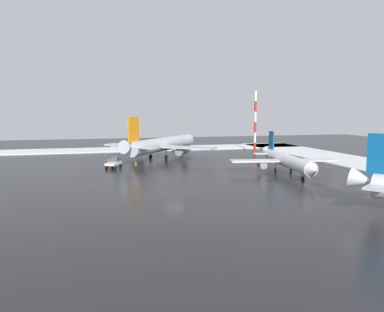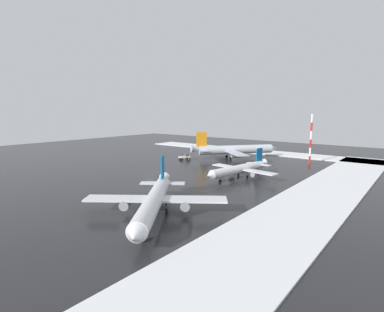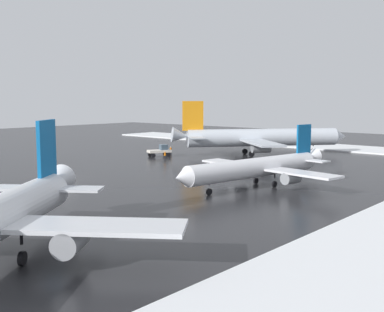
# 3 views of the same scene
# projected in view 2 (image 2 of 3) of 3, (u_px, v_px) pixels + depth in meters

# --- Properties ---
(ground_plane) EXTENTS (240.00, 240.00, 0.00)m
(ground_plane) POSITION_uv_depth(u_px,v_px,m) (149.00, 173.00, 94.75)
(ground_plane) COLOR #232326
(snow_bank_far) EXTENTS (152.00, 16.00, 0.32)m
(snow_bank_far) POSITION_uv_depth(u_px,v_px,m) (312.00, 202.00, 64.08)
(snow_bank_far) COLOR white
(snow_bank_far) RESTS_ON ground_plane
(snow_bank_right) EXTENTS (14.00, 116.00, 0.32)m
(snow_bank_right) POSITION_uv_depth(u_px,v_px,m) (249.00, 151.00, 146.70)
(snow_bank_right) COLOR white
(snow_bank_right) RESTS_ON ground_plane
(airplane_parked_portside) EXTENTS (31.51, 28.31, 11.19)m
(airplane_parked_portside) POSITION_uv_depth(u_px,v_px,m) (234.00, 150.00, 123.71)
(airplane_parked_portside) COLOR silver
(airplane_parked_portside) RESTS_ON ground_plane
(airplane_far_rear) EXTENTS (26.77, 22.33, 7.96)m
(airplane_far_rear) POSITION_uv_depth(u_px,v_px,m) (240.00, 169.00, 88.04)
(airplane_far_rear) COLOR white
(airplane_far_rear) RESTS_ON ground_plane
(airplane_foreground_jet) EXTENTS (28.10, 24.44, 9.77)m
(airplane_foreground_jet) POSITION_uv_depth(u_px,v_px,m) (154.00, 201.00, 55.13)
(airplane_foreground_jet) COLOR silver
(airplane_foreground_jet) RESTS_ON ground_plane
(pushback_tug) EXTENTS (5.10, 3.95, 2.50)m
(pushback_tug) POSITION_uv_depth(u_px,v_px,m) (185.00, 157.00, 120.48)
(pushback_tug) COLOR silver
(pushback_tug) RESTS_ON ground_plane
(ground_crew_near_tug) EXTENTS (0.36, 0.36, 1.71)m
(ground_crew_near_tug) POSITION_uv_depth(u_px,v_px,m) (190.00, 156.00, 124.20)
(ground_crew_near_tug) COLOR black
(ground_crew_near_tug) RESTS_ON ground_plane
(ground_crew_mid_apron) EXTENTS (0.36, 0.36, 1.71)m
(ground_crew_mid_apron) POSITION_uv_depth(u_px,v_px,m) (189.00, 160.00, 115.38)
(ground_crew_mid_apron) COLOR black
(ground_crew_mid_apron) RESTS_ON ground_plane
(antenna_mast) EXTENTS (0.70, 0.70, 18.48)m
(antenna_mast) POSITION_uv_depth(u_px,v_px,m) (311.00, 139.00, 109.21)
(antenna_mast) COLOR red
(antenna_mast) RESTS_ON ground_plane
(traffic_cone_near_nose) EXTENTS (0.36, 0.36, 0.55)m
(traffic_cone_near_nose) POSITION_uv_depth(u_px,v_px,m) (260.00, 157.00, 126.53)
(traffic_cone_near_nose) COLOR orange
(traffic_cone_near_nose) RESTS_ON ground_plane
(traffic_cone_mid_line) EXTENTS (0.36, 0.36, 0.55)m
(traffic_cone_mid_line) POSITION_uv_depth(u_px,v_px,m) (247.00, 162.00, 112.96)
(traffic_cone_mid_line) COLOR orange
(traffic_cone_mid_line) RESTS_ON ground_plane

